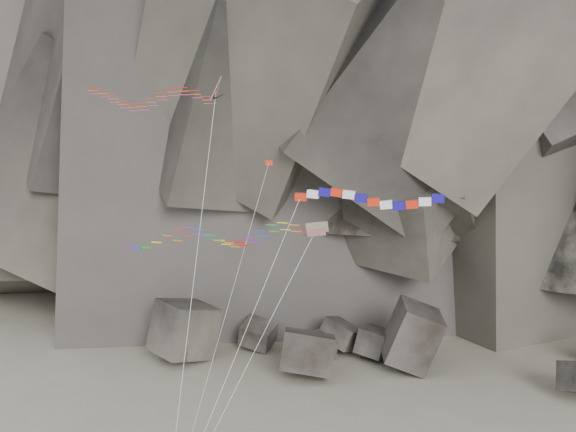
% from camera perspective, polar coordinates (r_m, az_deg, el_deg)
% --- Properties ---
extents(headland, '(110.00, 70.00, 84.00)m').
position_cam_1_polar(headland, '(114.42, 7.19, 15.02)').
color(headland, '#565046').
rests_on(headland, ground).
extents(boulder_field, '(60.99, 16.79, 7.94)m').
position_cam_1_polar(boulder_field, '(80.92, 5.13, -10.30)').
color(boulder_field, '#47423F').
rests_on(boulder_field, ground).
extents(delta_kite, '(10.96, 8.51, 28.60)m').
position_cam_1_polar(delta_kite, '(51.55, -11.34, 9.26)').
color(delta_kite, red).
rests_on(delta_kite, ground).
extents(banner_kite, '(16.45, 5.81, 21.33)m').
position_cam_1_polar(banner_kite, '(44.87, 6.23, 1.25)').
color(banner_kite, red).
rests_on(banner_kite, ground).
extents(parafoil_kite, '(14.53, 4.56, 19.39)m').
position_cam_1_polar(parafoil_kite, '(46.60, -6.12, -1.57)').
color(parafoil_kite, '#EAB20D').
rests_on(parafoil_kite, ground).
extents(pennant_kite, '(4.97, 7.82, 22.82)m').
position_cam_1_polar(pennant_kite, '(47.74, -3.71, -3.36)').
color(pennant_kite, red).
rests_on(pennant_kite, ground).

